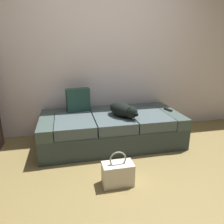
{
  "coord_description": "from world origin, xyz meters",
  "views": [
    {
      "loc": [
        -0.62,
        -1.71,
        1.41
      ],
      "look_at": [
        0.0,
        1.07,
        0.49
      ],
      "focal_mm": 34.17,
      "sensor_mm": 36.0,
      "label": 1
    }
  ],
  "objects_px": {
    "couch": "(111,129)",
    "throw_pillow": "(78,100)",
    "dog_dark": "(123,110)",
    "handbag": "(118,173)",
    "tv_remote": "(168,110)"
  },
  "relations": [
    {
      "from": "throw_pillow",
      "to": "dog_dark",
      "type": "bearing_deg",
      "value": -34.39
    },
    {
      "from": "handbag",
      "to": "couch",
      "type": "bearing_deg",
      "value": 81.55
    },
    {
      "from": "dog_dark",
      "to": "tv_remote",
      "type": "distance_m",
      "value": 0.76
    },
    {
      "from": "couch",
      "to": "dog_dark",
      "type": "xyz_separation_m",
      "value": [
        0.14,
        -0.13,
        0.32
      ]
    },
    {
      "from": "tv_remote",
      "to": "handbag",
      "type": "relative_size",
      "value": 0.4
    },
    {
      "from": "tv_remote",
      "to": "handbag",
      "type": "bearing_deg",
      "value": -152.45
    },
    {
      "from": "tv_remote",
      "to": "handbag",
      "type": "height_order",
      "value": "tv_remote"
    },
    {
      "from": "dog_dark",
      "to": "throw_pillow",
      "type": "height_order",
      "value": "throw_pillow"
    },
    {
      "from": "couch",
      "to": "throw_pillow",
      "type": "relative_size",
      "value": 5.85
    },
    {
      "from": "couch",
      "to": "throw_pillow",
      "type": "height_order",
      "value": "throw_pillow"
    },
    {
      "from": "dog_dark",
      "to": "throw_pillow",
      "type": "relative_size",
      "value": 1.57
    },
    {
      "from": "dog_dark",
      "to": "throw_pillow",
      "type": "bearing_deg",
      "value": 145.61
    },
    {
      "from": "dog_dark",
      "to": "handbag",
      "type": "xyz_separation_m",
      "value": [
        -0.29,
        -0.85,
        -0.42
      ]
    },
    {
      "from": "dog_dark",
      "to": "handbag",
      "type": "relative_size",
      "value": 1.41
    },
    {
      "from": "tv_remote",
      "to": "couch",
      "type": "bearing_deg",
      "value": 163.94
    }
  ]
}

